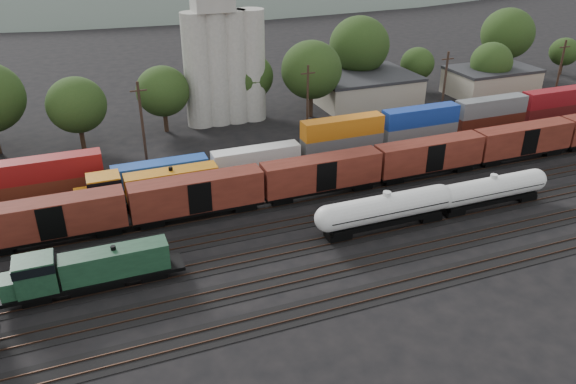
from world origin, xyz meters
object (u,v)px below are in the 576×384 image
object	(u,v)px
orange_locomotive	(146,187)
grain_silo	(223,54)
tank_car_a	(386,209)
green_locomotive	(84,270)

from	to	relation	value
orange_locomotive	grain_silo	xyz separation A→B (m)	(17.05, 26.00, 8.65)
tank_car_a	grain_silo	distance (m)	42.41
tank_car_a	grain_silo	bearing A→B (deg)	99.05
green_locomotive	tank_car_a	bearing A→B (deg)	-0.00
orange_locomotive	grain_silo	distance (m)	32.27
tank_car_a	orange_locomotive	distance (m)	27.95
tank_car_a	grain_silo	world-z (taller)	grain_silo
green_locomotive	grain_silo	world-z (taller)	grain_silo
green_locomotive	tank_car_a	world-z (taller)	tank_car_a
green_locomotive	orange_locomotive	distance (m)	16.92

